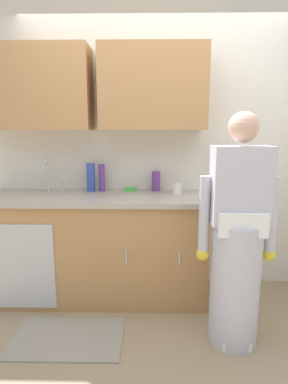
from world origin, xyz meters
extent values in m
plane|color=#998466|center=(0.00, 0.00, 0.00)|extent=(9.00, 9.00, 0.00)
cube|color=silver|center=(0.00, 1.05, 1.35)|extent=(4.80, 0.10, 2.70)
cube|color=#B27F4C|center=(-1.04, 0.83, 1.85)|extent=(0.91, 0.34, 0.70)
cube|color=#B27F4C|center=(-0.05, 0.83, 1.85)|extent=(0.91, 0.34, 0.70)
cube|color=#B27F4C|center=(-0.55, 0.70, 0.45)|extent=(1.90, 0.60, 0.90)
cube|color=#B7BABF|center=(-1.15, 0.39, 0.41)|extent=(0.60, 0.01, 0.72)
cylinder|color=silver|center=(-0.27, 0.39, 0.50)|extent=(0.01, 0.01, 0.12)
cylinder|color=silver|center=(0.16, 0.39, 0.50)|extent=(0.01, 0.01, 0.12)
cube|color=#A8A093|center=(-0.55, 0.70, 0.92)|extent=(1.96, 0.66, 0.04)
cube|color=#B7BABF|center=(-0.97, 0.70, 0.92)|extent=(0.50, 0.36, 0.03)
cylinder|color=#B7BABF|center=(-1.01, 0.85, 1.09)|extent=(0.02, 0.02, 0.30)
sphere|color=#B7BABF|center=(-1.01, 0.79, 1.23)|extent=(0.04, 0.04, 0.04)
cylinder|color=#B7BABF|center=(-0.88, 0.85, 0.99)|extent=(0.02, 0.02, 0.10)
cube|color=white|center=(0.52, 0.05, 0.03)|extent=(0.20, 0.26, 0.06)
cylinder|color=silver|center=(0.52, 0.07, 0.44)|extent=(0.34, 0.34, 0.88)
cube|color=silver|center=(0.52, 0.07, 1.14)|extent=(0.38, 0.22, 0.52)
sphere|color=#D2A188|center=(0.52, 0.07, 1.52)|extent=(0.20, 0.20, 0.20)
cube|color=white|center=(0.52, -0.05, 0.90)|extent=(0.32, 0.04, 0.16)
cylinder|color=silver|center=(0.29, 0.09, 0.93)|extent=(0.07, 0.07, 0.55)
sphere|color=yellow|center=(0.29, 0.09, 0.65)|extent=(0.09, 0.09, 0.09)
cylinder|color=silver|center=(0.75, 0.09, 0.93)|extent=(0.07, 0.07, 0.55)
sphere|color=yellow|center=(0.75, 0.09, 0.65)|extent=(0.09, 0.09, 0.09)
cube|color=gray|center=(-0.67, 0.05, 0.01)|extent=(0.80, 0.50, 0.01)
cylinder|color=#66388C|center=(-0.52, 0.89, 1.07)|extent=(0.06, 0.06, 0.25)
cylinder|color=#66388C|center=(-0.02, 0.92, 1.03)|extent=(0.08, 0.08, 0.18)
cylinder|color=#334CB2|center=(-0.62, 0.88, 1.07)|extent=(0.08, 0.08, 0.26)
cylinder|color=white|center=(0.17, 0.77, 0.99)|extent=(0.08, 0.08, 0.09)
cube|color=#4CBF4C|center=(-0.26, 0.91, 0.96)|extent=(0.11, 0.07, 0.03)
camera|label=1|loc=(-0.08, -2.05, 1.50)|focal=30.17mm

